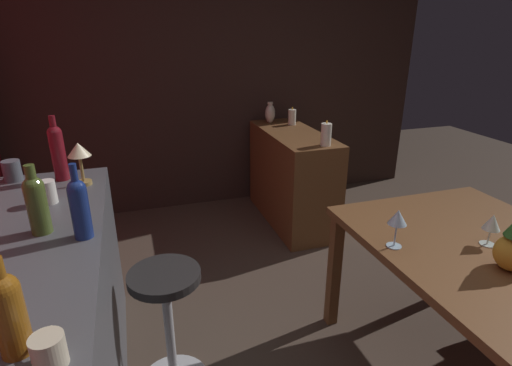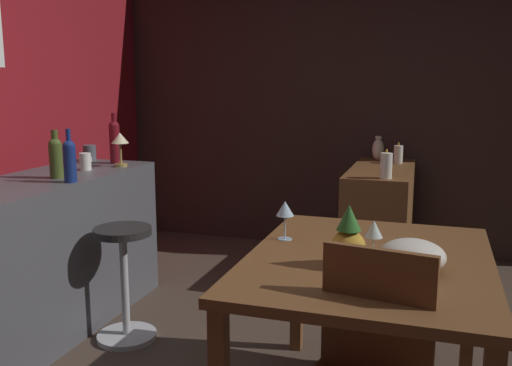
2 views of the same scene
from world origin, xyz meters
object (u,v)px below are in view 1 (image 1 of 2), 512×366
(sideboard_cabinet, at_px, (292,177))
(pillar_candle_short, at_px, (292,117))
(wine_bottle_ruby, at_px, (58,150))
(cup_white, at_px, (48,192))
(vase_ceramic_ivory, at_px, (270,113))
(bar_stool, at_px, (169,329))
(cup_cream, at_px, (49,351))
(cup_slate, at_px, (12,171))
(pillar_candle_tall, at_px, (326,135))
(wine_glass_left, at_px, (492,223))
(wine_bottle_olive, at_px, (36,202))
(wine_bottle_amber, at_px, (8,311))
(counter_lamp, at_px, (79,154))
(dining_table, at_px, (488,265))
(wine_glass_right, at_px, (398,218))
(wine_bottle_cobalt, at_px, (79,206))

(sideboard_cabinet, bearing_deg, pillar_candle_short, -19.68)
(wine_bottle_ruby, xyz_separation_m, cup_white, (-0.31, 0.02, -0.11))
(sideboard_cabinet, xyz_separation_m, vase_ceramic_ivory, (0.40, 0.07, 0.50))
(bar_stool, height_order, cup_cream, cup_cream)
(cup_slate, bearing_deg, vase_ceramic_ivory, -56.92)
(wine_bottle_ruby, distance_m, pillar_candle_short, 2.13)
(sideboard_cabinet, distance_m, cup_white, 2.15)
(cup_cream, height_order, pillar_candle_tall, pillar_candle_tall)
(bar_stool, xyz_separation_m, pillar_candle_short, (1.81, -1.35, 0.54))
(wine_glass_left, bearing_deg, wine_bottle_olive, 77.75)
(wine_bottle_amber, relative_size, counter_lamp, 1.20)
(dining_table, height_order, cup_cream, cup_cream)
(wine_glass_left, distance_m, vase_ceramic_ivory, 2.30)
(counter_lamp, bearing_deg, wine_glass_left, -117.57)
(pillar_candle_tall, distance_m, vase_ceramic_ivory, 0.86)
(counter_lamp, bearing_deg, wine_bottle_ruby, 43.99)
(vase_ceramic_ivory, bearing_deg, pillar_candle_short, -127.36)
(wine_glass_left, relative_size, wine_bottle_amber, 0.56)
(cup_white, bearing_deg, dining_table, -111.82)
(wine_glass_right, distance_m, vase_ceramic_ivory, 2.18)
(cup_white, xyz_separation_m, pillar_candle_short, (1.46, -1.80, -0.06))
(wine_glass_right, distance_m, cup_white, 1.56)
(wine_bottle_ruby, relative_size, counter_lamp, 1.53)
(counter_lamp, bearing_deg, sideboard_cabinet, -57.88)
(wine_glass_right, xyz_separation_m, pillar_candle_tall, (1.32, -0.33, 0.03))
(bar_stool, xyz_separation_m, wine_bottle_olive, (0.05, 0.44, 0.68))
(wine_glass_right, height_order, cup_white, cup_white)
(sideboard_cabinet, height_order, wine_glass_right, wine_glass_right)
(sideboard_cabinet, bearing_deg, wine_glass_right, 171.61)
(bar_stool, distance_m, counter_lamp, 0.96)
(counter_lamp, xyz_separation_m, pillar_candle_short, (1.26, -1.67, -0.17))
(wine_glass_left, xyz_separation_m, wine_bottle_cobalt, (0.31, 1.68, 0.18))
(bar_stool, height_order, cup_white, cup_white)
(pillar_candle_tall, height_order, pillar_candle_short, pillar_candle_tall)
(wine_bottle_ruby, distance_m, vase_ceramic_ivory, 2.06)
(cup_cream, bearing_deg, cup_slate, 14.59)
(bar_stool, bearing_deg, wine_glass_left, -104.19)
(vase_ceramic_ivory, bearing_deg, cup_cream, 150.40)
(sideboard_cabinet, bearing_deg, counter_lamp, 122.12)
(wine_bottle_amber, distance_m, wine_bottle_cobalt, 0.59)
(cup_white, distance_m, counter_lamp, 0.26)
(cup_slate, bearing_deg, bar_stool, -136.81)
(wine_bottle_olive, distance_m, pillar_candle_short, 2.51)
(wine_glass_left, bearing_deg, dining_table, 162.00)
(sideboard_cabinet, xyz_separation_m, cup_cream, (-2.23, 1.56, 0.53))
(dining_table, xyz_separation_m, sideboard_cabinet, (1.92, 0.14, -0.25))
(wine_bottle_amber, bearing_deg, wine_glass_left, -81.51)
(cup_white, xyz_separation_m, pillar_candle_tall, (0.73, -1.78, -0.05))
(cup_white, xyz_separation_m, counter_lamp, (0.20, -0.13, 0.11))
(cup_cream, bearing_deg, pillar_candle_tall, -42.59)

